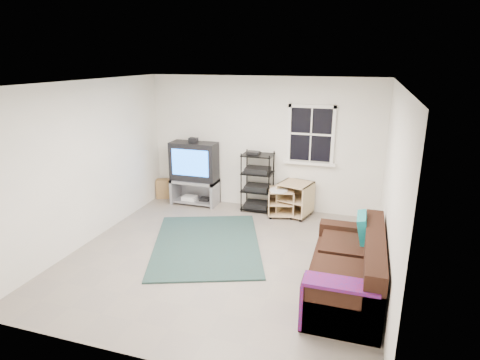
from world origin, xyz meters
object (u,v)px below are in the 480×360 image
(av_rack, at_px, (257,185))
(side_table_right, at_px, (281,200))
(sofa, at_px, (349,271))
(tv_unit, at_px, (194,168))
(side_table_left, at_px, (296,197))

(av_rack, relative_size, side_table_right, 2.05)
(sofa, bearing_deg, tv_unit, 142.31)
(side_table_left, height_order, side_table_right, side_table_left)
(side_table_left, xyz_separation_m, side_table_right, (-0.28, -0.11, -0.04))
(sofa, bearing_deg, av_rack, 127.00)
(side_table_left, bearing_deg, tv_unit, -179.89)
(av_rack, distance_m, sofa, 3.15)
(tv_unit, bearing_deg, av_rack, 1.06)
(av_rack, bearing_deg, tv_unit, -178.94)
(tv_unit, bearing_deg, side_table_left, 0.11)
(tv_unit, distance_m, side_table_left, 2.15)
(side_table_right, bearing_deg, tv_unit, 176.71)
(tv_unit, relative_size, side_table_right, 2.42)
(av_rack, xyz_separation_m, side_table_right, (0.50, -0.13, -0.20))
(tv_unit, distance_m, side_table_right, 1.89)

